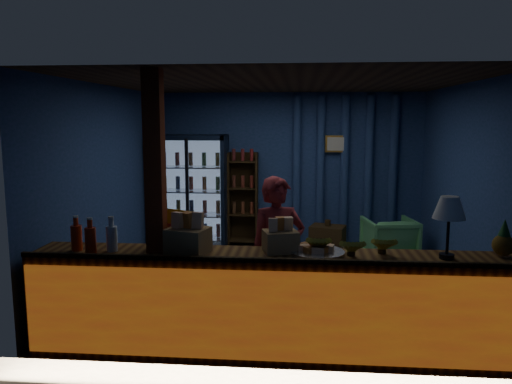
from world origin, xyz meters
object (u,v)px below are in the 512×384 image
pastry_tray (317,251)px  table_lamp (449,210)px  green_chair (389,240)px  shopkeeper (278,254)px

pastry_tray → table_lamp: size_ratio=0.91×
green_chair → table_lamp: bearing=78.6°
green_chair → table_lamp: (-0.09, -3.20, 1.04)m
green_chair → table_lamp: table_lamp is taller
green_chair → shopkeeper: bearing=48.7°
green_chair → pastry_tray: size_ratio=1.48×
shopkeeper → green_chair: 3.08m
pastry_tray → table_lamp: bearing=-3.2°
green_chair → pastry_tray: pastry_tray is taller
shopkeeper → pastry_tray: size_ratio=3.17×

